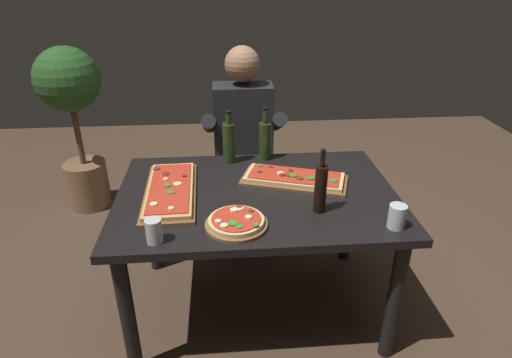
% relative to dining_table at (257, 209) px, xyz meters
% --- Properties ---
extents(ground_plane, '(6.40, 6.40, 0.00)m').
position_rel_dining_table_xyz_m(ground_plane, '(0.00, 0.00, -0.64)').
color(ground_plane, '#4C3828').
extents(dining_table, '(1.40, 0.96, 0.74)m').
position_rel_dining_table_xyz_m(dining_table, '(0.00, 0.00, 0.00)').
color(dining_table, black).
rests_on(dining_table, ground_plane).
extents(pizza_rectangular_front, '(0.59, 0.40, 0.05)m').
position_rel_dining_table_xyz_m(pizza_rectangular_front, '(0.21, 0.10, 0.12)').
color(pizza_rectangular_front, brown).
rests_on(pizza_rectangular_front, dining_table).
extents(pizza_rectangular_left, '(0.27, 0.62, 0.05)m').
position_rel_dining_table_xyz_m(pizza_rectangular_left, '(-0.43, 0.02, 0.12)').
color(pizza_rectangular_left, brown).
rests_on(pizza_rectangular_left, dining_table).
extents(pizza_round_far, '(0.28, 0.28, 0.05)m').
position_rel_dining_table_xyz_m(pizza_round_far, '(-0.12, -0.30, 0.12)').
color(pizza_round_far, brown).
rests_on(pizza_round_far, dining_table).
extents(wine_bottle_dark, '(0.06, 0.06, 0.31)m').
position_rel_dining_table_xyz_m(wine_bottle_dark, '(0.27, -0.20, 0.22)').
color(wine_bottle_dark, black).
rests_on(wine_bottle_dark, dining_table).
extents(oil_bottle_amber, '(0.07, 0.07, 0.31)m').
position_rel_dining_table_xyz_m(oil_bottle_amber, '(0.08, 0.42, 0.22)').
color(oil_bottle_amber, '#233819').
rests_on(oil_bottle_amber, dining_table).
extents(vinegar_bottle_green, '(0.07, 0.07, 0.31)m').
position_rel_dining_table_xyz_m(vinegar_bottle_green, '(-0.13, 0.39, 0.22)').
color(vinegar_bottle_green, '#233819').
rests_on(vinegar_bottle_green, dining_table).
extents(tumbler_near_camera, '(0.08, 0.08, 0.11)m').
position_rel_dining_table_xyz_m(tumbler_near_camera, '(0.58, -0.37, 0.14)').
color(tumbler_near_camera, silver).
rests_on(tumbler_near_camera, dining_table).
extents(tumbler_far_side, '(0.07, 0.07, 0.11)m').
position_rel_dining_table_xyz_m(tumbler_far_side, '(-0.46, -0.39, 0.14)').
color(tumbler_far_side, silver).
rests_on(tumbler_far_side, dining_table).
extents(diner_chair, '(0.44, 0.44, 0.87)m').
position_rel_dining_table_xyz_m(diner_chair, '(-0.02, 0.86, -0.16)').
color(diner_chair, '#3D2B1E').
rests_on(diner_chair, ground_plane).
extents(seated_diner, '(0.53, 0.41, 1.33)m').
position_rel_dining_table_xyz_m(seated_diner, '(-0.02, 0.74, 0.10)').
color(seated_diner, '#23232D').
rests_on(seated_diner, ground_plane).
extents(potted_plant_corner, '(0.47, 0.47, 1.26)m').
position_rel_dining_table_xyz_m(potted_plant_corner, '(-1.26, 1.27, 0.15)').
color(potted_plant_corner, '#846042').
rests_on(potted_plant_corner, ground_plane).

